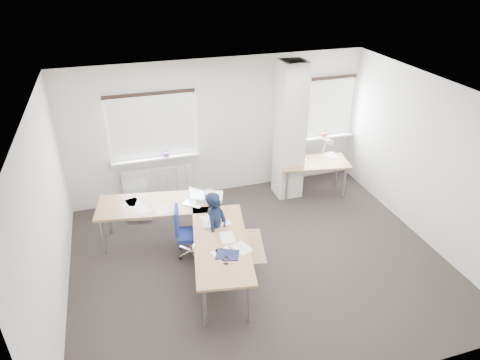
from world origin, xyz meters
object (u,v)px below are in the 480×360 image
object	(u,v)px
person	(216,229)
task_chair	(189,242)
desk_side	(314,163)
desk_main	(190,223)

from	to	relation	value
person	task_chair	bearing A→B (deg)	88.77
task_chair	person	size ratio (longest dim) A/B	0.71
desk_side	task_chair	size ratio (longest dim) A/B	1.61
task_chair	person	xyz separation A→B (m)	(0.40, -0.31, 0.39)
desk_main	task_chair	bearing A→B (deg)	121.71
desk_main	task_chair	distance (m)	0.44
desk_main	desk_side	size ratio (longest dim) A/B	1.98
desk_side	person	xyz separation A→B (m)	(-2.47, -1.61, -0.03)
task_chair	person	distance (m)	0.65
desk_side	person	distance (m)	2.95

